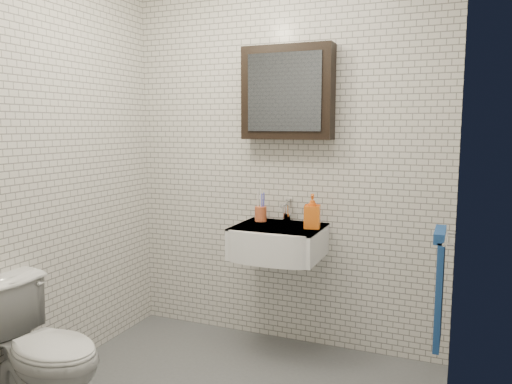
% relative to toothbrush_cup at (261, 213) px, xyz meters
% --- Properties ---
extents(room_shell, '(2.22, 2.02, 2.51)m').
position_rel_toothbrush_cup_xyz_m(room_shell, '(0.12, -0.89, 0.56)').
color(room_shell, silver).
rests_on(room_shell, ground).
extents(washbasin, '(0.55, 0.50, 0.20)m').
position_rel_toothbrush_cup_xyz_m(washbasin, '(0.17, -0.15, -0.15)').
color(washbasin, white).
rests_on(washbasin, room_shell).
extents(faucet, '(0.06, 0.20, 0.15)m').
position_rel_toothbrush_cup_xyz_m(faucet, '(0.17, 0.04, 0.01)').
color(faucet, silver).
rests_on(faucet, washbasin).
extents(mirror_cabinet, '(0.60, 0.15, 0.60)m').
position_rel_toothbrush_cup_xyz_m(mirror_cabinet, '(0.17, 0.04, 0.79)').
color(mirror_cabinet, black).
rests_on(mirror_cabinet, room_shell).
extents(towel_rail, '(0.09, 0.30, 0.58)m').
position_rel_toothbrush_cup_xyz_m(towel_rail, '(1.16, -0.54, -0.18)').
color(towel_rail, silver).
rests_on(towel_rail, room_shell).
extents(toothbrush_cup, '(0.10, 0.10, 0.22)m').
position_rel_toothbrush_cup_xyz_m(toothbrush_cup, '(0.00, 0.00, 0.00)').
color(toothbrush_cup, '#C85A32').
rests_on(toothbrush_cup, washbasin).
extents(soap_bottle, '(0.11, 0.12, 0.22)m').
position_rel_toothbrush_cup_xyz_m(soap_bottle, '(0.39, -0.09, 0.05)').
color(soap_bottle, orange).
rests_on(soap_bottle, washbasin).
extents(toilet, '(0.74, 0.48, 0.72)m').
position_rel_toothbrush_cup_xyz_m(toilet, '(-0.68, -1.27, -0.55)').
color(toilet, silver).
rests_on(toilet, ground).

